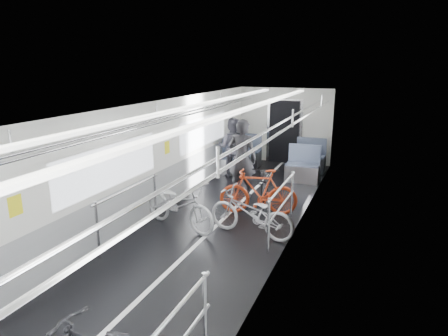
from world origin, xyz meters
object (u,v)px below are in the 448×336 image
object	(u,v)px
bike_right_mid	(251,213)
person_standing	(242,158)
bike_left_far	(179,205)
person_seated	(232,147)
bike_aisle	(266,182)
bike_right_far	(258,192)

from	to	relation	value
bike_right_mid	person_standing	xyz separation A→B (m)	(-0.91, 2.14, 0.50)
bike_left_far	person_seated	size ratio (longest dim) A/B	1.09
bike_aisle	person_standing	distance (m)	0.80
bike_right_mid	person_seated	world-z (taller)	person_seated
bike_right_mid	bike_right_far	world-z (taller)	bike_right_far
bike_right_mid	bike_aisle	xyz separation A→B (m)	(-0.29, 2.04, -0.01)
bike_left_far	person_standing	xyz separation A→B (m)	(0.51, 2.29, 0.47)
person_standing	person_seated	world-z (taller)	person_standing
bike_right_mid	person_seated	size ratio (longest dim) A/B	1.02
person_standing	person_seated	distance (m)	1.77
bike_right_mid	person_standing	size ratio (longest dim) A/B	0.90
bike_right_far	person_seated	distance (m)	3.03
person_seated	bike_aisle	bearing A→B (deg)	126.04
bike_aisle	person_standing	world-z (taller)	person_standing
bike_right_mid	bike_aisle	distance (m)	2.06
bike_right_far	bike_aisle	distance (m)	0.92
bike_right_mid	bike_right_far	xyz separation A→B (m)	(-0.19, 1.13, 0.05)
bike_right_mid	person_seated	bearing A→B (deg)	-146.37
person_standing	bike_left_far	bearing A→B (deg)	76.73
bike_left_far	bike_right_far	bearing A→B (deg)	-25.96
bike_aisle	person_standing	size ratio (longest dim) A/B	0.89
bike_aisle	person_standing	bearing A→B (deg)	155.68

